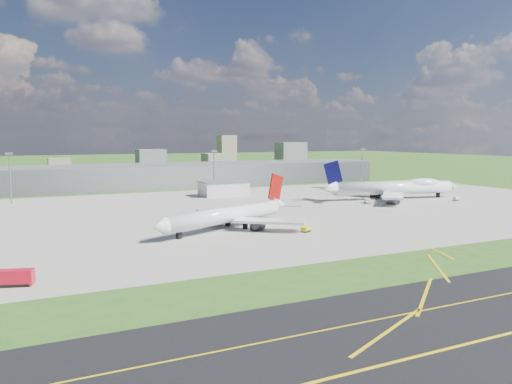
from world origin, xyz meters
name	(u,v)px	position (x,y,z in m)	size (l,w,h in m)	color
ground	(181,188)	(0.00, 150.00, 0.00)	(1400.00, 1400.00, 0.00)	#2D551A
apron	(272,209)	(10.00, 40.00, 0.04)	(360.00, 190.00, 0.08)	#99978B
terminal	(174,176)	(0.00, 165.00, 7.50)	(300.00, 42.00, 15.00)	slate
ops_building	(224,189)	(10.00, 100.00, 4.00)	(26.00, 16.00, 8.00)	silver
mast_west	(10,169)	(-100.00, 115.00, 17.71)	(3.50, 2.00, 25.90)	gray
mast_center	(214,164)	(10.00, 115.00, 17.71)	(3.50, 2.00, 25.90)	gray
mast_east	(362,160)	(120.00, 115.00, 17.71)	(3.50, 2.00, 25.90)	gray
airliner_red_twin	(231,215)	(-26.95, 1.91, 5.07)	(65.41, 49.27, 19.03)	white
airliner_blue_quad	(394,188)	(87.62, 45.08, 5.99)	(81.93, 63.40, 21.54)	white
fire_truck	(14,278)	(-98.70, -42.67, 1.82)	(8.83, 5.42, 3.66)	red
tug_yellow	(306,229)	(-5.44, -15.96, 0.96)	(4.35, 3.72, 1.86)	#D6BE0C
van_white_near	(367,201)	(63.19, 36.62, 1.31)	(4.13, 5.56, 2.59)	white
van_white_far	(456,199)	(112.06, 24.76, 1.12)	(4.60, 3.43, 2.20)	silver
bldg_cw	(59,165)	(-60.00, 340.00, 7.00)	(20.00, 18.00, 14.00)	gray
bldg_c	(151,161)	(20.00, 310.00, 11.00)	(26.00, 20.00, 22.00)	slate
bldg_ce	(214,161)	(100.00, 350.00, 8.00)	(22.00, 24.00, 16.00)	gray
bldg_e	(291,155)	(180.00, 320.00, 14.00)	(30.00, 22.00, 28.00)	slate
bldg_tall_e	(227,150)	(140.00, 410.00, 18.00)	(20.00, 18.00, 36.00)	gray
tree_c	(114,169)	(-20.00, 280.00, 5.84)	(8.10, 8.10, 9.90)	#382314
tree_e	(213,167)	(70.00, 275.00, 5.51)	(7.65, 7.65, 9.35)	#382314
tree_far_e	(291,165)	(160.00, 285.00, 4.53)	(6.30, 6.30, 7.70)	#382314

